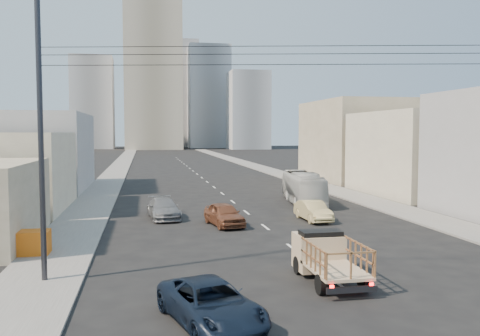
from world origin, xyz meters
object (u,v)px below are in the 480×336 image
object	(u,v)px
sedan_grey	(164,209)
sedan_brown	(224,214)
navy_pickup	(211,304)
sedan_tan	(313,211)
flatbed_pickup	(328,254)
streetlamp_left	(43,121)
crate_stack	(30,242)
city_bus	(303,188)

from	to	relation	value
sedan_grey	sedan_brown	bearing A→B (deg)	-48.90
navy_pickup	sedan_tan	bearing A→B (deg)	45.97
flatbed_pickup	sedan_tan	size ratio (longest dim) A/B	1.07
streetlamp_left	crate_stack	size ratio (longest dim) A/B	6.67
streetlamp_left	flatbed_pickup	bearing A→B (deg)	-9.76
city_bus	crate_stack	world-z (taller)	city_bus
flatbed_pickup	navy_pickup	size ratio (longest dim) A/B	0.91
navy_pickup	streetlamp_left	xyz separation A→B (m)	(-5.87, 5.66, 5.76)
flatbed_pickup	sedan_grey	world-z (taller)	flatbed_pickup
sedan_tan	crate_stack	xyz separation A→B (m)	(-16.75, -7.05, 0.01)
sedan_brown	sedan_tan	size ratio (longest dim) A/B	1.05
city_bus	sedan_tan	world-z (taller)	city_bus
streetlamp_left	sedan_grey	bearing A→B (deg)	70.38
city_bus	crate_stack	xyz separation A→B (m)	(-18.69, -15.32, -0.64)
sedan_brown	sedan_tan	world-z (taller)	sedan_brown
sedan_brown	streetlamp_left	size ratio (longest dim) A/B	0.36
sedan_grey	streetlamp_left	size ratio (longest dim) A/B	0.40
flatbed_pickup	navy_pickup	xyz separation A→B (m)	(-5.23, -3.76, -0.42)
city_bus	sedan_grey	world-z (taller)	city_bus
sedan_grey	crate_stack	world-z (taller)	sedan_grey
sedan_grey	streetlamp_left	bearing A→B (deg)	-115.33
navy_pickup	sedan_tan	size ratio (longest dim) A/B	1.18
sedan_brown	streetlamp_left	distance (m)	15.23
flatbed_pickup	sedan_tan	xyz separation A→B (m)	(4.05, 13.59, -0.42)
sedan_tan	flatbed_pickup	bearing A→B (deg)	-108.69
city_bus	crate_stack	size ratio (longest dim) A/B	5.29
city_bus	sedan_tan	distance (m)	8.52
city_bus	sedan_tan	size ratio (longest dim) A/B	2.32
sedan_brown	sedan_tan	distance (m)	6.29
streetlamp_left	crate_stack	world-z (taller)	streetlamp_left
navy_pickup	crate_stack	distance (m)	12.72
flatbed_pickup	city_bus	distance (m)	22.67
navy_pickup	streetlamp_left	world-z (taller)	streetlamp_left
flatbed_pickup	sedan_brown	distance (m)	13.07
navy_pickup	sedan_grey	bearing A→B (deg)	76.11
navy_pickup	sedan_grey	xyz separation A→B (m)	(-0.71, 20.14, 0.02)
navy_pickup	city_bus	size ratio (longest dim) A/B	0.51
sedan_grey	streetlamp_left	xyz separation A→B (m)	(-5.16, -14.48, 5.74)
flatbed_pickup	city_bus	size ratio (longest dim) A/B	0.46
sedan_grey	crate_stack	bearing A→B (deg)	-130.21
sedan_brown	crate_stack	distance (m)	12.27
flatbed_pickup	navy_pickup	bearing A→B (deg)	-144.31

